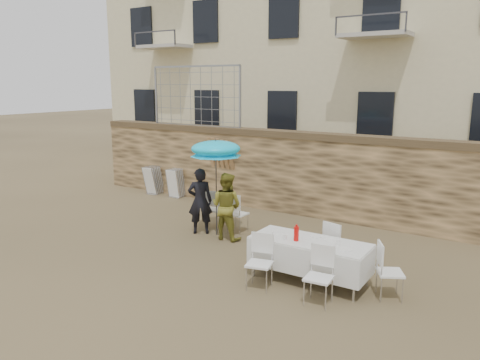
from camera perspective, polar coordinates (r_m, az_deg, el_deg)
The scene contains 17 objects.
ground at distance 9.34m, azimuth -9.57°, elevation -10.51°, with size 80.00×80.00×0.00m, color brown.
stone_wall at distance 13.01m, azimuth 5.21°, elevation 1.02°, with size 13.00×0.50×2.20m, color olive.
chain_link_fence at distance 14.42m, azimuth -5.43°, elevation 10.06°, with size 3.20×0.06×1.80m, color gray, non-canonical shape.
man_suit at distance 11.05m, azimuth -4.89°, elevation -2.57°, with size 0.57×0.38×1.57m, color black.
woman_dress at distance 10.63m, azimuth -1.67°, elevation -3.20°, with size 0.75×0.58×1.54m, color #A8A233.
umbrella at distance 10.66m, azimuth -2.96°, elevation 3.50°, with size 1.18×1.18×2.10m.
couple_chair_left at distance 11.55m, azimuth -3.20°, elevation -3.48°, with size 0.48×0.48×0.96m, color white, non-canonical shape.
couple_chair_right at distance 11.17m, azimuth -0.28°, elevation -4.00°, with size 0.48×0.48×0.96m, color white, non-canonical shape.
banquet_table at distance 8.46m, azimuth 8.53°, elevation -7.57°, with size 2.10×0.85×0.78m.
soda_bottle at distance 8.36m, azimuth 6.88°, elevation -6.52°, with size 0.09×0.09×0.26m, color red.
table_chair_front_left at distance 8.18m, azimuth 2.37°, elevation -10.02°, with size 0.48×0.48×0.96m, color white, non-canonical shape.
table_chair_front_right at distance 7.73m, azimuth 9.57°, elevation -11.53°, with size 0.48×0.48×0.96m, color white, non-canonical shape.
table_chair_back at distance 9.18m, azimuth 11.71°, elevation -7.81°, with size 0.48×0.48×0.96m, color white, non-canonical shape.
table_chair_side at distance 8.22m, azimuth 17.85°, elevation -10.51°, with size 0.48×0.48×0.96m, color white, non-canonical shape.
chair_stack_left at distance 15.40m, azimuth -10.00°, elevation 0.15°, with size 0.46×0.55×0.92m, color white, non-canonical shape.
chair_stack_right at distance 14.82m, azimuth -7.44°, elevation -0.23°, with size 0.46×0.47×0.92m, color white, non-canonical shape.
wood_planks at distance 13.81m, azimuth -2.22°, elevation 1.26°, with size 0.70×0.20×2.00m, color #A37749, non-canonical shape.
Camera 1 is at (5.90, -6.34, 3.51)m, focal length 35.00 mm.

